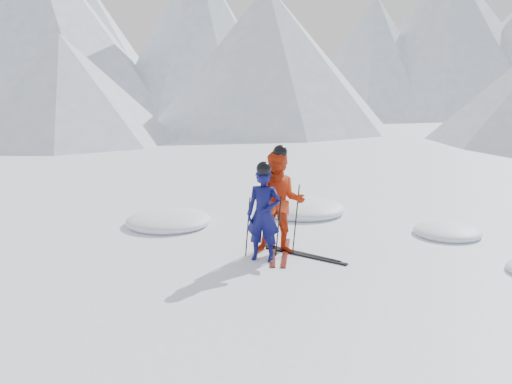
# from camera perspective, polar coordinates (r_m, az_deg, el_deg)

# --- Properties ---
(ground) EXTENTS (160.00, 160.00, 0.00)m
(ground) POSITION_cam_1_polar(r_m,az_deg,el_deg) (10.00, 11.57, -7.02)
(ground) COLOR white
(ground) RESTS_ON ground
(mountain_range) EXTENTS (106.15, 62.94, 15.53)m
(mountain_range) POSITION_cam_1_polar(r_m,az_deg,el_deg) (45.38, 15.08, 15.82)
(mountain_range) COLOR #B2BCD1
(mountain_range) RESTS_ON ground
(skier_blue) EXTENTS (0.67, 0.50, 1.68)m
(skier_blue) POSITION_cam_1_polar(r_m,az_deg,el_deg) (9.58, 0.80, -2.38)
(skier_blue) COLOR #0B0D47
(skier_blue) RESTS_ON ground
(skier_red) EXTENTS (0.96, 0.76, 1.92)m
(skier_red) POSITION_cam_1_polar(r_m,az_deg,el_deg) (9.94, 2.51, -1.15)
(skier_red) COLOR red
(skier_red) RESTS_ON ground
(pole_blue_left) EXTENTS (0.11, 0.08, 1.12)m
(pole_blue_left) POSITION_cam_1_polar(r_m,az_deg,el_deg) (9.82, -0.87, -3.70)
(pole_blue_left) COLOR black
(pole_blue_left) RESTS_ON ground
(pole_blue_right) EXTENTS (0.11, 0.07, 1.12)m
(pole_blue_right) POSITION_cam_1_polar(r_m,az_deg,el_deg) (9.87, 2.38, -3.63)
(pole_blue_right) COLOR black
(pole_blue_right) RESTS_ON ground
(pole_red_left) EXTENTS (0.13, 0.10, 1.28)m
(pole_red_left) POSITION_cam_1_polar(r_m,az_deg,el_deg) (10.28, 0.91, -2.54)
(pole_red_left) COLOR black
(pole_red_left) RESTS_ON ground
(pole_red_right) EXTENTS (0.13, 0.09, 1.28)m
(pole_red_right) POSITION_cam_1_polar(r_m,az_deg,el_deg) (10.15, 4.24, -2.76)
(pole_red_right) COLOR black
(pole_red_right) RESTS_ON ground
(ski_worn_left) EXTENTS (0.21, 1.70, 0.03)m
(ski_worn_left) POSITION_cam_1_polar(r_m,az_deg,el_deg) (10.20, 1.79, -6.32)
(ski_worn_left) COLOR black
(ski_worn_left) RESTS_ON ground
(ski_worn_right) EXTENTS (0.09, 1.70, 0.03)m
(ski_worn_right) POSITION_cam_1_polar(r_m,az_deg,el_deg) (10.18, 3.14, -6.35)
(ski_worn_right) COLOR black
(ski_worn_right) RESTS_ON ground
(ski_loose_a) EXTENTS (1.49, 0.97, 0.03)m
(ski_loose_a) POSITION_cam_1_polar(r_m,az_deg,el_deg) (10.16, 4.65, -6.42)
(ski_loose_a) COLOR black
(ski_loose_a) RESTS_ON ground
(ski_loose_b) EXTENTS (1.52, 0.92, 0.03)m
(ski_loose_b) POSITION_cam_1_polar(r_m,az_deg,el_deg) (10.02, 5.20, -6.70)
(ski_loose_b) COLOR black
(ski_loose_b) RESTS_ON ground
(snow_lumps) EXTENTS (8.52, 5.42, 0.46)m
(snow_lumps) POSITION_cam_1_polar(r_m,az_deg,el_deg) (12.31, 3.32, -3.22)
(snow_lumps) COLOR white
(snow_lumps) RESTS_ON ground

